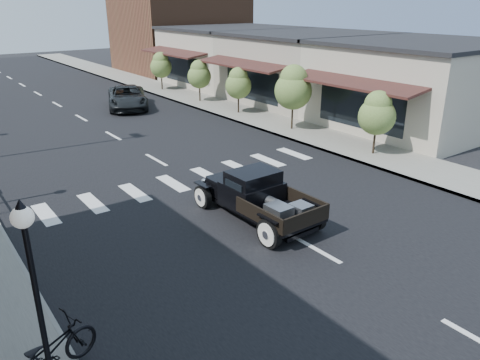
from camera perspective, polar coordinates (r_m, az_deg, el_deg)
ground at (r=15.76m, az=1.40°, el=-4.12°), size 120.00×120.00×0.00m
road at (r=28.48m, az=-17.48°, el=6.45°), size 14.00×80.00×0.02m
road_markings at (r=23.95m, az=-13.41°, el=4.19°), size 12.00×60.00×0.06m
sidewalk_right at (r=32.12m, az=-2.98°, el=9.07°), size 3.00×80.00×0.15m
storefront_near at (r=28.59m, az=21.08°, el=10.68°), size 10.00×9.00×4.50m
storefront_mid at (r=34.25m, az=8.23°, el=13.33°), size 10.00×9.00×4.50m
storefront_far at (r=41.12m, az=-0.81°, el=14.78°), size 10.00×9.00×4.50m
far_building_right at (r=49.71m, az=-7.35°, el=17.13°), size 11.00×10.00×7.00m
lamp_post_a at (r=8.72m, az=-23.42°, el=-13.44°), size 0.36×0.36×3.70m
small_tree_a at (r=21.99m, az=16.25°, el=6.59°), size 1.66×1.66×2.77m
small_tree_b at (r=25.57m, az=6.46°, el=9.86°), size 1.99×1.99×3.32m
small_tree_c at (r=29.40m, az=-0.20°, el=10.80°), size 1.61×1.61×2.69m
small_tree_d at (r=33.15m, az=-4.97°, el=11.90°), size 1.62×1.62×2.70m
small_tree_e at (r=38.06m, az=-9.58°, el=12.91°), size 1.66×1.66×2.76m
hotrod_pickup at (r=15.02m, az=2.11°, el=-1.97°), size 2.34×4.83×1.66m
second_car at (r=32.22m, az=-13.57°, el=9.74°), size 4.14×5.75×1.46m
motorcycle at (r=9.74m, az=-22.40°, el=-18.90°), size 2.14×1.24×1.06m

